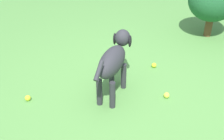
# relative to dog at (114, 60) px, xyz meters

# --- Properties ---
(ground) EXTENTS (14.00, 14.00, 0.00)m
(ground) POSITION_rel_dog_xyz_m (-0.12, 0.15, -0.44)
(ground) COLOR #548C42
(dog) EXTENTS (0.82, 0.64, 0.66)m
(dog) POSITION_rel_dog_xyz_m (0.00, 0.00, 0.00)
(dog) COLOR #2D2D33
(dog) RESTS_ON ground
(tennis_ball_0) EXTENTS (0.07, 0.07, 0.07)m
(tennis_ball_0) POSITION_rel_dog_xyz_m (-0.76, -0.17, -0.41)
(tennis_ball_0) COLOR #CCDD2A
(tennis_ball_0) RESTS_ON ground
(tennis_ball_1) EXTENTS (0.07, 0.07, 0.07)m
(tennis_ball_1) POSITION_rel_dog_xyz_m (-0.45, 0.41, -0.41)
(tennis_ball_1) COLOR #D5E442
(tennis_ball_1) RESTS_ON ground
(tennis_ball_2) EXTENTS (0.07, 0.07, 0.07)m
(tennis_ball_2) POSITION_rel_dog_xyz_m (0.88, -0.40, -0.41)
(tennis_ball_2) COLOR #CADD2C
(tennis_ball_2) RESTS_ON ground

